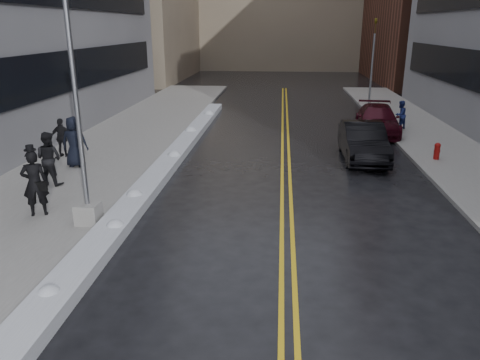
% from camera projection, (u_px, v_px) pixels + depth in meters
% --- Properties ---
extents(ground, '(160.00, 160.00, 0.00)m').
position_uv_depth(ground, '(187.00, 265.00, 11.63)').
color(ground, black).
rests_on(ground, ground).
extents(sidewalk_west, '(5.50, 50.00, 0.15)m').
position_uv_depth(sidewalk_west, '(106.00, 153.00, 21.54)').
color(sidewalk_west, gray).
rests_on(sidewalk_west, ground).
extents(sidewalk_east, '(4.00, 50.00, 0.15)m').
position_uv_depth(sidewalk_east, '(459.00, 161.00, 20.23)').
color(sidewalk_east, gray).
rests_on(sidewalk_east, ground).
extents(lane_line_left, '(0.12, 50.00, 0.01)m').
position_uv_depth(lane_line_left, '(282.00, 159.00, 20.89)').
color(lane_line_left, gold).
rests_on(lane_line_left, ground).
extents(lane_line_right, '(0.12, 50.00, 0.01)m').
position_uv_depth(lane_line_right, '(289.00, 159.00, 20.87)').
color(lane_line_right, gold).
rests_on(lane_line_right, ground).
extents(snow_ridge, '(0.90, 30.00, 0.34)m').
position_uv_depth(snow_ridge, '(166.00, 165.00, 19.35)').
color(snow_ridge, silver).
rests_on(snow_ridge, ground).
extents(lamppost, '(0.65, 0.65, 7.62)m').
position_uv_depth(lamppost, '(81.00, 144.00, 13.00)').
color(lamppost, gray).
rests_on(lamppost, sidewalk_west).
extents(fire_hydrant, '(0.26, 0.26, 0.73)m').
position_uv_depth(fire_hydrant, '(437.00, 150.00, 20.17)').
color(fire_hydrant, maroon).
rests_on(fire_hydrant, sidewalk_east).
extents(traffic_signal, '(0.16, 0.20, 6.00)m').
position_uv_depth(traffic_signal, '(373.00, 60.00, 32.55)').
color(traffic_signal, gray).
rests_on(traffic_signal, sidewalk_east).
extents(pedestrian_fedora, '(0.87, 0.73, 2.03)m').
position_uv_depth(pedestrian_fedora, '(35.00, 183.00, 14.00)').
color(pedestrian_fedora, black).
rests_on(pedestrian_fedora, sidewalk_west).
extents(pedestrian_b, '(1.09, 0.93, 1.95)m').
position_uv_depth(pedestrian_b, '(49.00, 158.00, 16.78)').
color(pedestrian_b, black).
rests_on(pedestrian_b, sidewalk_west).
extents(pedestrian_c, '(1.08, 0.77, 2.06)m').
position_uv_depth(pedestrian_c, '(74.00, 142.00, 18.94)').
color(pedestrian_c, black).
rests_on(pedestrian_c, sidewalk_west).
extents(pedestrian_d, '(1.00, 0.42, 1.70)m').
position_uv_depth(pedestrian_d, '(62.00, 138.00, 20.43)').
color(pedestrian_d, black).
rests_on(pedestrian_d, sidewalk_west).
extents(pedestrian_east, '(0.97, 0.96, 1.58)m').
position_uv_depth(pedestrian_east, '(400.00, 115.00, 26.00)').
color(pedestrian_east, navy).
rests_on(pedestrian_east, sidewalk_east).
extents(car_black, '(1.75, 4.93, 1.62)m').
position_uv_depth(car_black, '(363.00, 142.00, 20.55)').
color(car_black, black).
rests_on(car_black, ground).
extents(car_maroon, '(2.63, 5.45, 1.53)m').
position_uv_depth(car_maroon, '(377.00, 120.00, 25.53)').
color(car_maroon, '#360813').
rests_on(car_maroon, ground).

